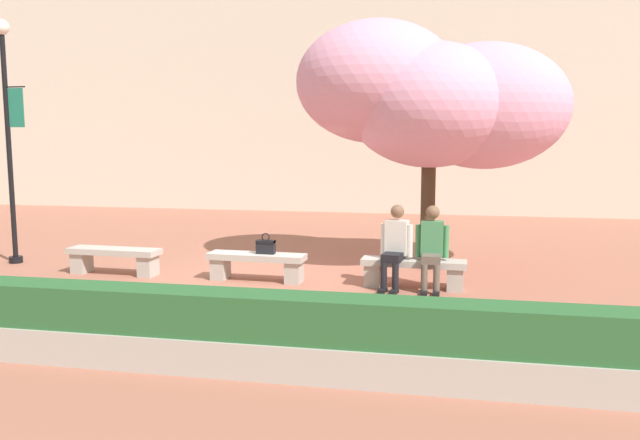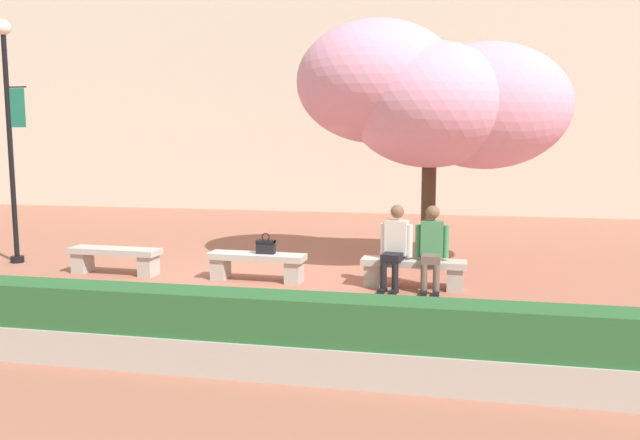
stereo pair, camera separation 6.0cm
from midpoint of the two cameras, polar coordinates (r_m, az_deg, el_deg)
The scene contains 11 objects.
ground_plane at distance 10.27m, azimuth -5.62°, elevation -5.53°, with size 100.00×100.00×0.00m, color #9E604C.
building_facade at distance 21.80m, azimuth 3.81°, elevation 15.21°, with size 28.00×4.00×10.55m, color beige.
stone_bench_west_end at distance 11.22m, azimuth -18.11°, elevation -3.22°, with size 1.62×0.48×0.45m.
stone_bench_near_west at distance 10.21m, azimuth -5.64°, elevation -3.91°, with size 1.62×0.48×0.45m.
stone_bench_center at distance 9.77m, azimuth 8.72°, elevation -4.47°, with size 1.62×0.48×0.45m.
person_seated_left at distance 9.66m, azimuth 7.07°, elevation -2.15°, with size 0.50×0.73×1.29m.
person_seated_right at distance 9.64m, azimuth 10.35°, elevation -2.24°, with size 0.51×0.69×1.29m.
handbag at distance 10.13m, azimuth -4.81°, elevation -2.36°, with size 0.30×0.15×0.34m.
cherry_tree_main at distance 11.23m, azimuth 10.07°, elevation 10.94°, with size 4.74×3.09×4.36m.
lamp_post_with_banner at distance 12.81m, azimuth -26.42°, elevation 8.18°, with size 0.54×0.28×4.42m.
planter_hedge_foreground at distance 6.69m, azimuth -15.73°, elevation -9.40°, with size 10.06×0.50×0.80m.
Camera 2 is at (3.03, -9.55, 2.28)m, focal length 35.00 mm.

